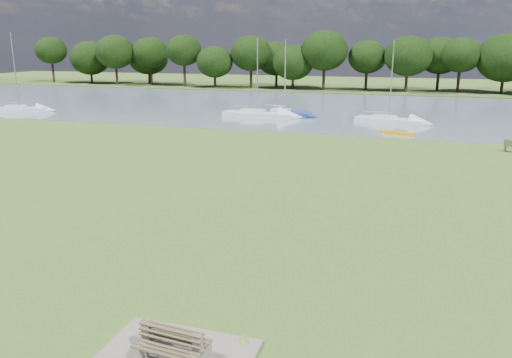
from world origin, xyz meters
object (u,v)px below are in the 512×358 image
(sailboat_0, at_px, (257,113))
(sailboat_5, at_px, (19,108))
(kayak, at_px, (398,133))
(bench_pair, at_px, (172,345))
(sailboat_4, at_px, (388,118))
(sailboat_2, at_px, (284,112))

(sailboat_0, bearing_deg, sailboat_5, -169.81)
(kayak, bearing_deg, sailboat_0, 173.20)
(bench_pair, distance_m, sailboat_5, 58.33)
(kayak, distance_m, sailboat_5, 46.41)
(sailboat_5, bearing_deg, kayak, -23.53)
(kayak, distance_m, sailboat_4, 7.65)
(kayak, bearing_deg, sailboat_2, 164.27)
(sailboat_4, height_order, sailboat_5, sailboat_5)
(kayak, height_order, sailboat_5, sailboat_5)
(sailboat_2, xyz_separation_m, sailboat_4, (12.09, -1.50, -0.07))
(sailboat_5, bearing_deg, sailboat_0, -10.88)
(kayak, bearing_deg, sailboat_4, 117.96)
(sailboat_2, bearing_deg, bench_pair, -70.54)
(bench_pair, height_order, sailboat_5, sailboat_5)
(bench_pair, bearing_deg, kayak, 87.94)
(bench_pair, bearing_deg, sailboat_4, 90.70)
(sailboat_0, bearing_deg, sailboat_2, 25.68)
(bench_pair, distance_m, sailboat_0, 47.13)
(sailboat_0, distance_m, sailboat_5, 30.35)
(sailboat_4, bearing_deg, kayak, -66.44)
(kayak, relative_size, sailboat_0, 0.34)
(bench_pair, bearing_deg, sailboat_5, 140.52)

